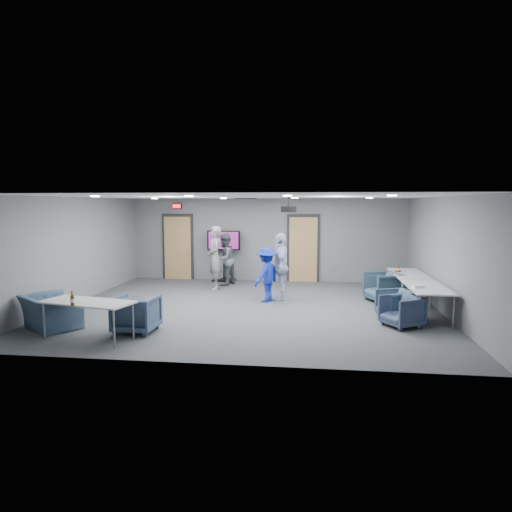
# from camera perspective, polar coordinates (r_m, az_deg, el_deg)

# --- Properties ---
(floor) EXTENTS (9.00, 9.00, 0.00)m
(floor) POSITION_cam_1_polar(r_m,az_deg,el_deg) (11.25, -0.75, -6.45)
(floor) COLOR #3A3E42
(floor) RESTS_ON ground
(ceiling) EXTENTS (9.00, 9.00, 0.00)m
(ceiling) POSITION_cam_1_polar(r_m,az_deg,el_deg) (10.96, -0.77, 7.43)
(ceiling) COLOR white
(ceiling) RESTS_ON wall_back
(wall_back) EXTENTS (9.00, 0.02, 2.70)m
(wall_back) POSITION_cam_1_polar(r_m,az_deg,el_deg) (14.98, 1.35, 2.03)
(wall_back) COLOR slate
(wall_back) RESTS_ON floor
(wall_front) EXTENTS (9.00, 0.02, 2.70)m
(wall_front) POSITION_cam_1_polar(r_m,az_deg,el_deg) (7.12, -5.21, -3.03)
(wall_front) COLOR slate
(wall_front) RESTS_ON floor
(wall_left) EXTENTS (0.02, 8.00, 2.70)m
(wall_left) POSITION_cam_1_polar(r_m,az_deg,el_deg) (12.46, -21.71, 0.65)
(wall_left) COLOR slate
(wall_left) RESTS_ON floor
(wall_right) EXTENTS (0.02, 8.00, 2.70)m
(wall_right) POSITION_cam_1_polar(r_m,az_deg,el_deg) (11.32, 22.42, 0.06)
(wall_right) COLOR slate
(wall_right) RESTS_ON floor
(door_left) EXTENTS (1.06, 0.17, 2.24)m
(door_left) POSITION_cam_1_polar(r_m,az_deg,el_deg) (15.55, -9.74, 1.06)
(door_left) COLOR black
(door_left) RESTS_ON wall_back
(door_right) EXTENTS (1.06, 0.17, 2.24)m
(door_right) POSITION_cam_1_polar(r_m,az_deg,el_deg) (14.88, 5.93, 0.87)
(door_right) COLOR black
(door_right) RESTS_ON wall_back
(exit_sign) EXTENTS (0.32, 0.08, 0.16)m
(exit_sign) POSITION_cam_1_polar(r_m,az_deg,el_deg) (15.46, -9.86, 6.15)
(exit_sign) COLOR black
(exit_sign) RESTS_ON wall_back
(hvac_diffuser) EXTENTS (0.60, 0.60, 0.03)m
(hvac_diffuser) POSITION_cam_1_polar(r_m,az_deg,el_deg) (13.80, -1.23, 7.19)
(hvac_diffuser) COLOR black
(hvac_diffuser) RESTS_ON ceiling
(downlights) EXTENTS (6.18, 3.78, 0.02)m
(downlights) POSITION_cam_1_polar(r_m,az_deg,el_deg) (10.96, -0.77, 7.35)
(downlights) COLOR white
(downlights) RESTS_ON ceiling
(person_a) EXTENTS (0.67, 0.80, 1.88)m
(person_a) POSITION_cam_1_polar(r_m,az_deg,el_deg) (13.55, -5.19, -0.23)
(person_a) COLOR gray
(person_a) RESTS_ON floor
(person_b) EXTENTS (0.87, 0.96, 1.62)m
(person_b) POSITION_cam_1_polar(r_m,az_deg,el_deg) (14.23, -3.96, -0.41)
(person_b) COLOR slate
(person_b) RESTS_ON floor
(person_c) EXTENTS (0.50, 1.06, 1.77)m
(person_c) POSITION_cam_1_polar(r_m,az_deg,el_deg) (12.02, 3.11, -1.33)
(person_c) COLOR #B1C2E4
(person_c) RESTS_ON floor
(person_d) EXTENTS (0.89, 1.05, 1.41)m
(person_d) POSITION_cam_1_polar(r_m,az_deg,el_deg) (11.80, 1.30, -2.34)
(person_d) COLOR #1A2CA9
(person_d) RESTS_ON floor
(chair_right_a) EXTENTS (1.08, 1.07, 0.77)m
(chair_right_a) POSITION_cam_1_polar(r_m,az_deg,el_deg) (12.30, 15.68, -3.76)
(chair_right_a) COLOR #354A5B
(chair_right_a) RESTS_ON floor
(chair_right_b) EXTENTS (0.90, 0.89, 0.64)m
(chair_right_b) POSITION_cam_1_polar(r_m,az_deg,el_deg) (10.56, 17.11, -5.81)
(chair_right_b) COLOR #384E60
(chair_right_b) RESTS_ON floor
(chair_right_c) EXTENTS (0.97, 0.96, 0.65)m
(chair_right_c) POSITION_cam_1_polar(r_m,az_deg,el_deg) (9.93, 17.76, -6.59)
(chair_right_c) COLOR #37435F
(chair_right_c) RESTS_ON floor
(chair_front_a) EXTENTS (0.82, 0.84, 0.73)m
(chair_front_a) POSITION_cam_1_polar(r_m,az_deg,el_deg) (9.38, -14.71, -7.00)
(chair_front_a) COLOR #3A4C65
(chair_front_a) RESTS_ON floor
(chair_front_b) EXTENTS (1.42, 1.39, 0.70)m
(chair_front_b) POSITION_cam_1_polar(r_m,az_deg,el_deg) (10.19, -24.27, -6.40)
(chair_front_b) COLOR #3D5269
(chair_front_b) RESTS_ON floor
(table_right_a) EXTENTS (0.82, 1.96, 0.73)m
(table_right_a) POSITION_cam_1_polar(r_m,az_deg,el_deg) (12.56, 18.52, -2.22)
(table_right_a) COLOR #B0B2B5
(table_right_a) RESTS_ON floor
(table_right_b) EXTENTS (0.82, 1.96, 0.73)m
(table_right_b) POSITION_cam_1_polar(r_m,az_deg,el_deg) (10.73, 20.50, -3.75)
(table_right_b) COLOR #B0B2B5
(table_right_b) RESTS_ON floor
(table_front_left) EXTENTS (1.85, 1.09, 0.73)m
(table_front_left) POSITION_cam_1_polar(r_m,az_deg,el_deg) (9.07, -20.28, -5.62)
(table_front_left) COLOR #B0B2B5
(table_front_left) RESTS_ON floor
(bottle_front) EXTENTS (0.07, 0.07, 0.27)m
(bottle_front) POSITION_cam_1_polar(r_m,az_deg,el_deg) (8.75, -21.97, -5.15)
(bottle_front) COLOR #59320F
(bottle_front) RESTS_ON table_front_left
(bottle_right) EXTENTS (0.06, 0.06, 0.22)m
(bottle_right) POSITION_cam_1_polar(r_m,az_deg,el_deg) (12.63, 17.37, -1.57)
(bottle_right) COLOR #59320F
(bottle_right) RESTS_ON table_right_a
(snack_box) EXTENTS (0.18, 0.13, 0.04)m
(snack_box) POSITION_cam_1_polar(r_m,az_deg,el_deg) (12.72, 17.29, -1.81)
(snack_box) COLOR #B8342E
(snack_box) RESTS_ON table_right_a
(wrapper) EXTENTS (0.27, 0.21, 0.05)m
(wrapper) POSITION_cam_1_polar(r_m,az_deg,el_deg) (10.45, 19.59, -3.61)
(wrapper) COLOR silver
(wrapper) RESTS_ON table_right_b
(tv_stand) EXTENTS (1.08, 0.52, 1.66)m
(tv_stand) POSITION_cam_1_polar(r_m,az_deg,el_deg) (14.97, -4.05, 0.44)
(tv_stand) COLOR black
(tv_stand) RESTS_ON floor
(projector) EXTENTS (0.39, 0.37, 0.37)m
(projector) POSITION_cam_1_polar(r_m,az_deg,el_deg) (11.44, 4.11, 5.89)
(projector) COLOR black
(projector) RESTS_ON ceiling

